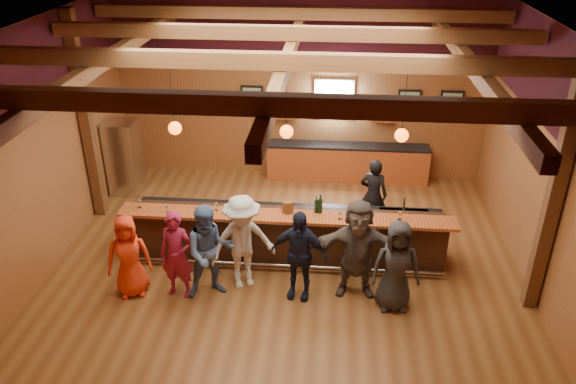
% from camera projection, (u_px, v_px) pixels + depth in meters
% --- Properties ---
extents(room, '(9.04, 9.00, 4.52)m').
position_uv_depth(room, '(287.00, 103.00, 9.66)').
color(room, brown).
rests_on(room, ground).
extents(bar_counter, '(6.30, 1.07, 1.11)m').
position_uv_depth(bar_counter, '(288.00, 233.00, 10.98)').
color(bar_counter, black).
rests_on(bar_counter, ground).
extents(back_bar_cabinet, '(4.00, 0.52, 0.95)m').
position_uv_depth(back_bar_cabinet, '(347.00, 162.00, 14.07)').
color(back_bar_cabinet, '#9A421C').
rests_on(back_bar_cabinet, ground).
extents(window, '(0.95, 0.09, 0.95)m').
position_uv_depth(window, '(334.00, 99.00, 13.57)').
color(window, silver).
rests_on(window, room).
extents(framed_pictures, '(5.35, 0.05, 0.45)m').
position_uv_depth(framed_pictures, '(370.00, 98.00, 13.48)').
color(framed_pictures, black).
rests_on(framed_pictures, room).
extents(wine_shelves, '(3.00, 0.18, 0.30)m').
position_uv_depth(wine_shelves, '(333.00, 116.00, 13.71)').
color(wine_shelves, '#9A421C').
rests_on(wine_shelves, room).
extents(pendant_lights, '(4.24, 0.24, 1.37)m').
position_uv_depth(pendant_lights, '(287.00, 131.00, 9.84)').
color(pendant_lights, black).
rests_on(pendant_lights, room).
extents(stainless_fridge, '(0.70, 0.70, 1.80)m').
position_uv_depth(stainless_fridge, '(124.00, 158.00, 13.29)').
color(stainless_fridge, silver).
rests_on(stainless_fridge, ground).
extents(customer_orange, '(0.88, 0.70, 1.57)m').
position_uv_depth(customer_orange, '(129.00, 256.00, 9.80)').
color(customer_orange, red).
rests_on(customer_orange, ground).
extents(customer_redvest, '(0.65, 0.47, 1.66)m').
position_uv_depth(customer_redvest, '(177.00, 255.00, 9.75)').
color(customer_redvest, maroon).
rests_on(customer_redvest, ground).
extents(customer_denim, '(1.04, 0.93, 1.78)m').
position_uv_depth(customer_denim, '(210.00, 252.00, 9.73)').
color(customer_denim, '#506DA1').
rests_on(customer_denim, ground).
extents(customer_white, '(1.36, 1.10, 1.83)m').
position_uv_depth(customer_white, '(243.00, 242.00, 9.95)').
color(customer_white, silver).
rests_on(customer_white, ground).
extents(customer_navy, '(1.06, 0.57, 1.71)m').
position_uv_depth(customer_navy, '(298.00, 255.00, 9.71)').
color(customer_navy, '#1A1E34').
rests_on(customer_navy, ground).
extents(customer_brown, '(1.74, 0.58, 1.86)m').
position_uv_depth(customer_brown, '(357.00, 249.00, 9.74)').
color(customer_brown, '#544B43').
rests_on(customer_brown, ground).
extents(customer_dark, '(0.86, 0.60, 1.67)m').
position_uv_depth(customer_dark, '(396.00, 266.00, 9.44)').
color(customer_dark, '#2A2B2D').
rests_on(customer_dark, ground).
extents(bartender, '(0.66, 0.51, 1.60)m').
position_uv_depth(bartender, '(373.00, 195.00, 11.82)').
color(bartender, black).
rests_on(bartender, ground).
extents(ice_bucket, '(0.22, 0.22, 0.23)m').
position_uv_depth(ice_bucket, '(288.00, 206.00, 10.48)').
color(ice_bucket, brown).
rests_on(ice_bucket, bar_counter).
extents(bottle_a, '(0.07, 0.07, 0.34)m').
position_uv_depth(bottle_a, '(316.00, 206.00, 10.46)').
color(bottle_a, black).
rests_on(bottle_a, bar_counter).
extents(bottle_b, '(0.08, 0.08, 0.37)m').
position_uv_depth(bottle_b, '(320.00, 206.00, 10.45)').
color(bottle_b, black).
rests_on(bottle_b, bar_counter).
extents(glass_a, '(0.08, 0.08, 0.18)m').
position_uv_depth(glass_a, '(139.00, 202.00, 10.62)').
color(glass_a, silver).
rests_on(glass_a, bar_counter).
extents(glass_b, '(0.08, 0.08, 0.17)m').
position_uv_depth(glass_b, '(166.00, 206.00, 10.47)').
color(glass_b, silver).
rests_on(glass_b, bar_counter).
extents(glass_c, '(0.08, 0.08, 0.17)m').
position_uv_depth(glass_c, '(216.00, 205.00, 10.53)').
color(glass_c, silver).
rests_on(glass_c, bar_counter).
extents(glass_d, '(0.09, 0.09, 0.20)m').
position_uv_depth(glass_d, '(227.00, 207.00, 10.41)').
color(glass_d, silver).
rests_on(glass_d, bar_counter).
extents(glass_e, '(0.09, 0.09, 0.20)m').
position_uv_depth(glass_e, '(254.00, 209.00, 10.36)').
color(glass_e, silver).
rests_on(glass_e, bar_counter).
extents(glass_f, '(0.08, 0.08, 0.17)m').
position_uv_depth(glass_f, '(340.00, 213.00, 10.24)').
color(glass_f, silver).
rests_on(glass_f, bar_counter).
extents(glass_g, '(0.07, 0.07, 0.16)m').
position_uv_depth(glass_g, '(367.00, 211.00, 10.33)').
color(glass_g, silver).
rests_on(glass_g, bar_counter).
extents(glass_h, '(0.08, 0.08, 0.18)m').
position_uv_depth(glass_h, '(400.00, 213.00, 10.22)').
color(glass_h, silver).
rests_on(glass_h, bar_counter).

